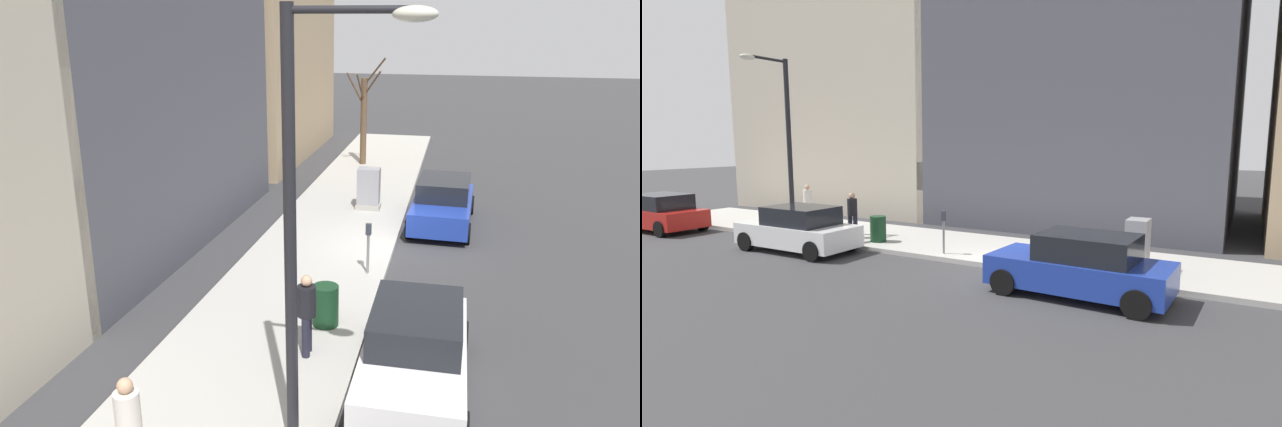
% 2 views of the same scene
% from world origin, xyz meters
% --- Properties ---
extents(ground_plane, '(120.00, 120.00, 0.00)m').
position_xyz_m(ground_plane, '(0.00, 0.00, 0.00)').
color(ground_plane, '#38383A').
extents(sidewalk, '(4.00, 36.00, 0.15)m').
position_xyz_m(sidewalk, '(2.00, 0.00, 0.07)').
color(sidewalk, '#B2AFA8').
rests_on(sidewalk, ground).
extents(parked_car_blue, '(2.06, 4.26, 1.52)m').
position_xyz_m(parked_car_blue, '(-1.24, -2.71, 0.74)').
color(parked_car_blue, '#1E389E').
rests_on(parked_car_blue, ground).
extents(parked_car_white, '(1.95, 4.21, 1.52)m').
position_xyz_m(parked_car_white, '(-1.13, 6.93, 0.74)').
color(parked_car_white, white).
rests_on(parked_car_white, ground).
extents(parking_meter, '(0.14, 0.10, 1.35)m').
position_xyz_m(parking_meter, '(0.45, 2.19, 0.98)').
color(parking_meter, slate).
rests_on(parking_meter, sidewalk).
extents(utility_box, '(0.83, 0.61, 1.43)m').
position_xyz_m(utility_box, '(1.30, -3.48, 0.85)').
color(utility_box, '#A8A399').
rests_on(utility_box, sidewalk).
extents(streetlamp, '(1.97, 0.32, 6.50)m').
position_xyz_m(streetlamp, '(0.28, 9.13, 4.02)').
color(streetlamp, black).
rests_on(streetlamp, sidewalk).
extents(bare_tree, '(1.73, 1.22, 4.75)m').
position_xyz_m(bare_tree, '(2.59, -10.30, 2.27)').
color(bare_tree, brown).
rests_on(bare_tree, sidewalk).
extents(trash_bin, '(0.56, 0.56, 0.90)m').
position_xyz_m(trash_bin, '(0.90, 5.21, 0.60)').
color(trash_bin, '#14381E').
rests_on(trash_bin, sidewalk).
extents(pedestrian_near_meter, '(0.36, 0.40, 1.66)m').
position_xyz_m(pedestrian_near_meter, '(0.99, 6.48, 1.09)').
color(pedestrian_near_meter, '#1E1E2D').
rests_on(pedestrian_near_meter, sidewalk).
extents(pedestrian_midblock, '(0.36, 0.39, 1.66)m').
position_xyz_m(pedestrian_midblock, '(2.53, 10.45, 1.09)').
color(pedestrian_midblock, '#1E1E2D').
rests_on(pedestrian_midblock, sidewalk).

